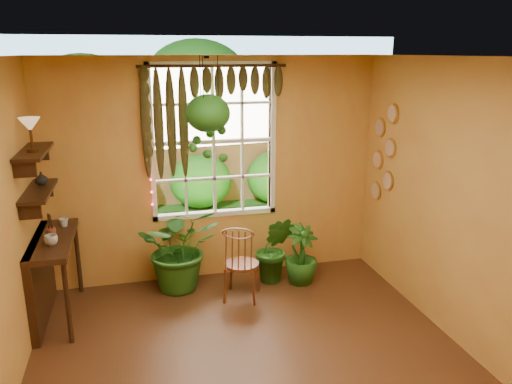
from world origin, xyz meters
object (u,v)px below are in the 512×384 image
Objects in this scene: counter_ledge at (45,270)px; potted_plant_mid at (274,249)px; windsor_chair at (241,274)px; hanging_basket at (208,119)px; potted_plant_left at (180,247)px.

counter_ledge reaches higher than potted_plant_mid.
hanging_basket reaches higher than windsor_chair.
potted_plant_left is (-0.64, 0.43, 0.22)m from windsor_chair.
counter_ledge is 1.04× the size of hanging_basket.
hanging_basket is at bearing -15.67° from potted_plant_left.
counter_ledge is at bearing -171.60° from hanging_basket.
counter_ledge is 2.58m from potted_plant_mid.
windsor_chair is (2.07, -0.07, -0.25)m from counter_ledge.
counter_ledge is 2.34m from hanging_basket.
potted_plant_mid is (1.12, -0.09, -0.10)m from potted_plant_left.
windsor_chair is 0.61m from potted_plant_mid.
hanging_basket is at bearing 154.19° from windsor_chair.
counter_ledge is 1.15× the size of windsor_chair.
potted_plant_left reaches higher than potted_plant_mid.
windsor_chair is 1.78m from hanging_basket.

